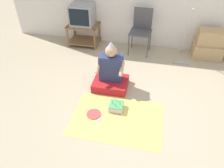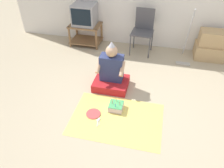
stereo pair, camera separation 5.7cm
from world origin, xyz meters
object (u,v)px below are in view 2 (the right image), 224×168
object	(u,v)px
folding_chair	(143,28)
dust_mop	(186,48)
paper_plate	(93,114)
tv	(84,14)
cardboard_box_stack	(210,46)
birthday_cake	(116,106)
person_seated	(111,73)

from	to	relation	value
folding_chair	dust_mop	size ratio (longest dim) A/B	0.82
paper_plate	tv	bearing A→B (deg)	110.93
cardboard_box_stack	folding_chair	bearing A→B (deg)	-178.52
tv	dust_mop	size ratio (longest dim) A/B	0.43
folding_chair	dust_mop	bearing A→B (deg)	-15.92
folding_chair	cardboard_box_stack	size ratio (longest dim) A/B	1.55
dust_mop	birthday_cake	world-z (taller)	dust_mop
dust_mop	birthday_cake	bearing A→B (deg)	-121.66
person_seated	birthday_cake	world-z (taller)	person_seated
dust_mop	paper_plate	xyz separation A→B (m)	(-1.34, -1.86, -0.30)
tv	paper_plate	world-z (taller)	tv
person_seated	birthday_cake	xyz separation A→B (m)	(0.20, -0.55, -0.21)
folding_chair	tv	bearing A→B (deg)	177.81
cardboard_box_stack	birthday_cake	size ratio (longest dim) A/B	2.78
dust_mop	person_seated	distance (m)	1.67
cardboard_box_stack	person_seated	xyz separation A→B (m)	(-1.74, -1.41, -0.00)
cardboard_box_stack	paper_plate	size ratio (longest dim) A/B	2.70
birthday_cake	paper_plate	xyz separation A→B (m)	(-0.31, -0.19, -0.04)
tv	cardboard_box_stack	world-z (taller)	tv
dust_mop	birthday_cake	size ratio (longest dim) A/B	5.25
folding_chair	person_seated	bearing A→B (deg)	-104.31
dust_mop	person_seated	world-z (taller)	dust_mop
paper_plate	birthday_cake	bearing A→B (deg)	31.28
folding_chair	birthday_cake	world-z (taller)	folding_chair
folding_chair	paper_plate	world-z (taller)	folding_chair
folding_chair	paper_plate	bearing A→B (deg)	-102.19
person_seated	cardboard_box_stack	bearing A→B (deg)	39.04
tv	cardboard_box_stack	xyz separation A→B (m)	(2.67, -0.01, -0.42)
cardboard_box_stack	paper_plate	distance (m)	2.84
tv	folding_chair	xyz separation A→B (m)	(1.28, -0.05, -0.16)
cardboard_box_stack	paper_plate	world-z (taller)	cardboard_box_stack
cardboard_box_stack	person_seated	distance (m)	2.24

